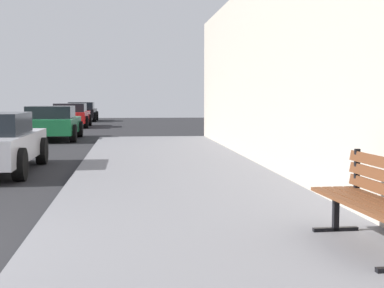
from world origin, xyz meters
The scene contains 5 objects.
sidewalk centered at (4.00, 0.00, 0.07)m, with size 4.00×32.00×0.15m, color slate.
bench centered at (5.39, -0.26, 0.66)m, with size 0.56×1.73×0.89m.
car_green centered at (0.18, 16.66, 0.65)m, with size 2.05×4.32×1.27m.
car_red centered at (-0.04, 26.14, 0.65)m, with size 2.01×4.24×1.27m.
car_black centered at (-0.08, 33.94, 0.65)m, with size 2.03×4.13×1.27m.
Camera 1 is at (3.06, -5.50, 1.59)m, focal length 54.38 mm.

